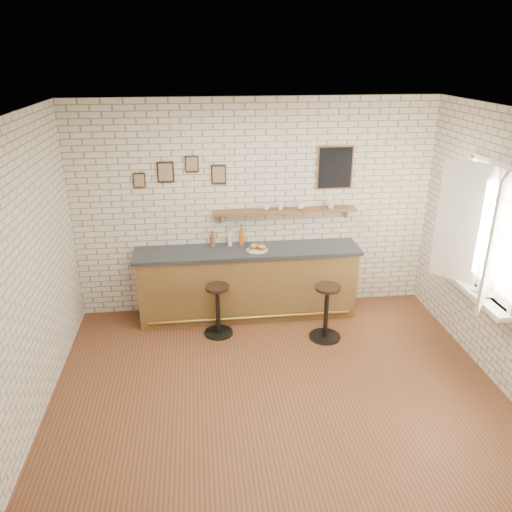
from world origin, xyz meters
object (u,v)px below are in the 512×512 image
at_px(shelf_cup_c, 301,205).
at_px(book_upper, 478,292).
at_px(bar_counter, 248,282).
at_px(bitters_bottle_white, 230,239).
at_px(shelf_cup_b, 280,206).
at_px(shelf_cup_d, 331,204).
at_px(ciabatta_sandwich, 258,247).
at_px(bitters_bottle_amber, 242,237).
at_px(bar_stool_right, 326,310).
at_px(book_lower, 478,293).
at_px(condiment_bottle_yellow, 242,239).
at_px(bar_stool_left, 218,308).
at_px(bitters_bottle_brown, 213,240).
at_px(sandwich_plate, 257,250).
at_px(shelf_cup_a, 266,207).

bearing_deg(shelf_cup_c, book_upper, -114.61).
height_order(bar_counter, book_upper, bar_counter).
relative_size(bitters_bottle_white, shelf_cup_c, 1.92).
relative_size(shelf_cup_b, shelf_cup_d, 0.91).
bearing_deg(ciabatta_sandwich, bitters_bottle_amber, 132.16).
height_order(bitters_bottle_white, shelf_cup_b, shelf_cup_b).
xyz_separation_m(bar_stool_right, book_lower, (1.57, -0.75, 0.54)).
bearing_deg(condiment_bottle_yellow, shelf_cup_d, 1.32).
distance_m(bitters_bottle_amber, bar_stool_left, 1.07).
bearing_deg(bar_stool_left, bitters_bottle_brown, 91.80).
xyz_separation_m(sandwich_plate, bar_stool_right, (0.82, -0.70, -0.61)).
bearing_deg(bitters_bottle_white, shelf_cup_c, 1.66).
bearing_deg(shelf_cup_a, ciabatta_sandwich, -134.03).
distance_m(bitters_bottle_brown, book_upper, 3.44).
height_order(bar_stool_left, shelf_cup_a, shelf_cup_a).
height_order(shelf_cup_b, shelf_cup_d, shelf_cup_d).
height_order(bitters_bottle_white, condiment_bottle_yellow, bitters_bottle_white).
relative_size(bitters_bottle_brown, condiment_bottle_yellow, 1.08).
relative_size(ciabatta_sandwich, shelf_cup_b, 2.30).
distance_m(shelf_cup_a, book_lower, 2.88).
bearing_deg(bitters_bottle_white, shelf_cup_b, 2.34).
relative_size(ciabatta_sandwich, shelf_cup_c, 1.81).
distance_m(bitters_bottle_amber, shelf_cup_a, 0.53).
relative_size(sandwich_plate, ciabatta_sandwich, 1.20).
bearing_deg(shelf_cup_b, bitters_bottle_amber, 123.50).
bearing_deg(bar_stool_left, condiment_bottle_yellow, 59.50).
xyz_separation_m(bar_counter, sandwich_plate, (0.12, -0.05, 0.51)).
distance_m(bitters_bottle_amber, book_upper, 3.09).
xyz_separation_m(sandwich_plate, shelf_cup_d, (1.07, 0.25, 0.54)).
xyz_separation_m(bitters_bottle_brown, bitters_bottle_amber, (0.41, 0.00, 0.03)).
bearing_deg(ciabatta_sandwich, bitters_bottle_brown, 159.98).
xyz_separation_m(condiment_bottle_yellow, book_lower, (2.59, -1.67, -0.16)).
distance_m(bitters_bottle_white, condiment_bottle_yellow, 0.17).
bearing_deg(bar_counter, bitters_bottle_white, 143.75).
bearing_deg(bitters_bottle_amber, bitters_bottle_brown, -180.00).
distance_m(bitters_bottle_amber, condiment_bottle_yellow, 0.04).
height_order(shelf_cup_d, book_lower, shelf_cup_d).
distance_m(sandwich_plate, bitters_bottle_brown, 0.64).
relative_size(sandwich_plate, shelf_cup_b, 2.77).
height_order(ciabatta_sandwich, shelf_cup_b, shelf_cup_b).
relative_size(bitters_bottle_brown, shelf_cup_d, 1.99).
xyz_separation_m(bar_counter, book_lower, (2.52, -1.50, 0.43)).
bearing_deg(sandwich_plate, book_lower, -31.17).
height_order(shelf_cup_a, book_lower, shelf_cup_a).
xyz_separation_m(condiment_bottle_yellow, shelf_cup_d, (1.26, 0.03, 0.46)).
bearing_deg(bitters_bottle_amber, book_upper, -32.94).
bearing_deg(bar_stool_right, sandwich_plate, 139.65).
xyz_separation_m(sandwich_plate, book_upper, (2.40, -1.46, -0.06)).
height_order(sandwich_plate, condiment_bottle_yellow, condiment_bottle_yellow).
height_order(sandwich_plate, bitters_bottle_brown, bitters_bottle_brown).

